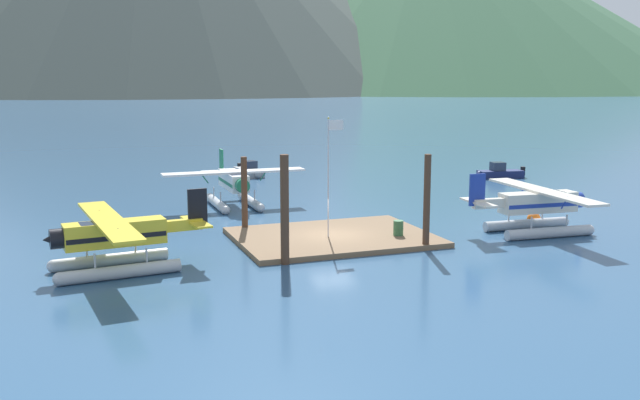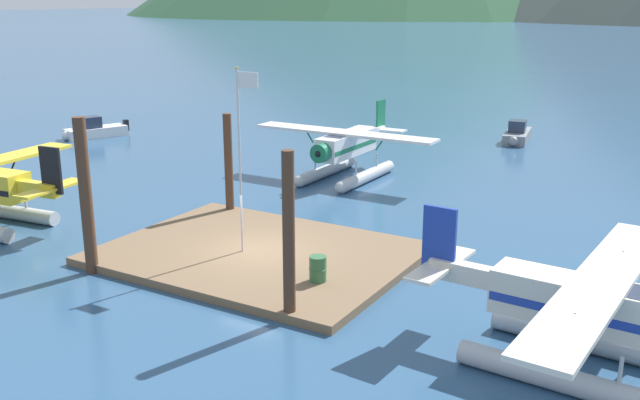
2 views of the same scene
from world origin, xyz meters
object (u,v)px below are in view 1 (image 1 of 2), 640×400
(fuel_drum, at_px, (398,228))
(mooring_buoy, at_px, (534,219))
(seaplane_yellow_port_aft, at_px, (115,241))
(boat_grey_open_north, at_px, (249,171))
(flagpole, at_px, (330,164))
(boat_navy_open_east, at_px, (499,173))
(seaplane_white_bow_left, at_px, (234,185))
(seaplane_cream_stbd_aft, at_px, (538,208))

(fuel_drum, distance_m, mooring_buoy, 10.00)
(fuel_drum, height_order, seaplane_yellow_port_aft, seaplane_yellow_port_aft)
(mooring_buoy, height_order, boat_grey_open_north, boat_grey_open_north)
(flagpole, height_order, boat_navy_open_east, flagpole)
(mooring_buoy, bearing_deg, fuel_drum, -176.07)
(mooring_buoy, relative_size, seaplane_white_bow_left, 0.08)
(mooring_buoy, bearing_deg, seaplane_cream_stbd_aft, -121.59)
(flagpole, bearing_deg, seaplane_white_bow_left, 101.64)
(flagpole, xyz_separation_m, mooring_buoy, (13.82, -0.41, -4.09))
(seaplane_yellow_port_aft, distance_m, boat_grey_open_north, 33.95)
(seaplane_yellow_port_aft, relative_size, boat_navy_open_east, 2.16)
(mooring_buoy, bearing_deg, seaplane_white_bow_left, 141.20)
(seaplane_cream_stbd_aft, height_order, seaplane_white_bow_left, same)
(flagpole, bearing_deg, boat_grey_open_north, 84.98)
(boat_grey_open_north, distance_m, boat_navy_open_east, 23.67)
(seaplane_white_bow_left, xyz_separation_m, boat_navy_open_east, (26.89, 6.06, -1.09))
(fuel_drum, bearing_deg, seaplane_white_bow_left, 114.98)
(flagpole, relative_size, seaplane_cream_stbd_aft, 0.66)
(boat_grey_open_north, bearing_deg, seaplane_yellow_port_aft, -115.55)
(fuel_drum, height_order, boat_navy_open_east, boat_navy_open_east)
(flagpole, bearing_deg, mooring_buoy, -1.71)
(fuel_drum, xyz_separation_m, seaplane_yellow_port_aft, (-16.01, -1.36, 0.84))
(seaplane_yellow_port_aft, bearing_deg, seaplane_white_bow_left, 58.06)
(seaplane_cream_stbd_aft, xyz_separation_m, seaplane_yellow_port_aft, (-24.79, -0.11, 0.00))
(fuel_drum, relative_size, seaplane_cream_stbd_aft, 0.08)
(seaplane_cream_stbd_aft, xyz_separation_m, seaplane_white_bow_left, (-15.26, 15.17, 0.00))
(flagpole, distance_m, seaplane_white_bow_left, 13.41)
(seaplane_cream_stbd_aft, bearing_deg, boat_navy_open_east, 61.29)
(mooring_buoy, xyz_separation_m, boat_navy_open_east, (10.43, 19.29, 0.05))
(boat_grey_open_north, xyz_separation_m, boat_navy_open_east, (21.78, -9.28, 0.00))
(seaplane_cream_stbd_aft, bearing_deg, fuel_drum, 171.88)
(flagpole, distance_m, mooring_buoy, 14.41)
(flagpole, xyz_separation_m, seaplane_cream_stbd_aft, (12.62, -2.35, -2.95))
(fuel_drum, distance_m, seaplane_yellow_port_aft, 16.09)
(seaplane_yellow_port_aft, bearing_deg, boat_grey_open_north, 64.45)
(mooring_buoy, xyz_separation_m, seaplane_white_bow_left, (-16.46, 13.23, 1.14))
(seaplane_cream_stbd_aft, distance_m, boat_grey_open_north, 32.16)
(flagpole, distance_m, boat_grey_open_north, 28.55)
(seaplane_yellow_port_aft, bearing_deg, mooring_buoy, 4.51)
(seaplane_white_bow_left, xyz_separation_m, boat_grey_open_north, (5.11, 15.33, -1.09))
(mooring_buoy, xyz_separation_m, boat_grey_open_north, (-11.34, 28.56, 0.05))
(mooring_buoy, relative_size, seaplane_cream_stbd_aft, 0.08)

